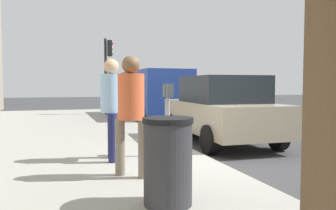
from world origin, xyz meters
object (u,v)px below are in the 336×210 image
parked_van_far (154,91)px  trash_bin (168,161)px  traffic_signal (108,63)px  pedestrian_bystander (131,105)px  parked_sedan_near (220,109)px  parking_meter (168,104)px  pedestrian_at_meter (112,100)px

parked_van_far → trash_bin: 11.46m
parked_van_far → traffic_signal: size_ratio=1.45×
pedestrian_bystander → parked_van_far: parked_van_far is taller
traffic_signal → trash_bin: traffic_signal is taller
parked_sedan_near → pedestrian_bystander: bearing=135.5°
pedestrian_bystander → traffic_signal: bearing=34.5°
parked_sedan_near → trash_bin: (-4.41, 2.89, -0.24)m
parking_meter → trash_bin: size_ratio=1.40×
trash_bin → parking_meter: bearing=-18.0°
parked_sedan_near → parked_van_far: bearing=-0.0°
parking_meter → trash_bin: bearing=162.0°
trash_bin → pedestrian_at_meter: bearing=6.1°
parked_sedan_near → traffic_signal: 8.43m
pedestrian_bystander → pedestrian_at_meter: bearing=45.8°
parking_meter → pedestrian_at_meter: pedestrian_at_meter is taller
pedestrian_at_meter → pedestrian_bystander: pedestrian_at_meter is taller
pedestrian_bystander → traffic_signal: (11.15, -1.18, 1.34)m
parking_meter → parked_sedan_near: (1.87, -2.07, -0.27)m
pedestrian_at_meter → parked_van_far: bearing=76.0°
parked_van_far → pedestrian_bystander: bearing=162.6°
pedestrian_bystander → parked_van_far: 10.24m
parked_van_far → trash_bin: (-11.07, 2.90, -0.60)m
parking_meter → parked_sedan_near: parked_sedan_near is taller
parking_meter → traffic_signal: traffic_signal is taller
pedestrian_bystander → trash_bin: (-1.30, -0.16, -0.58)m
parked_sedan_near → traffic_signal: traffic_signal is taller
pedestrian_bystander → parked_sedan_near: pedestrian_bystander is taller
parking_meter → pedestrian_bystander: 1.58m
pedestrian_at_meter → parked_sedan_near: 3.71m
pedestrian_bystander → parked_sedan_near: 4.37m
pedestrian_at_meter → pedestrian_bystander: size_ratio=1.02×
parked_sedan_near → trash_bin: bearing=146.7°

